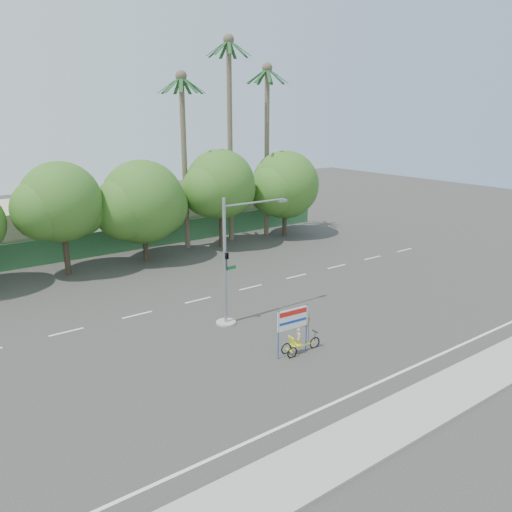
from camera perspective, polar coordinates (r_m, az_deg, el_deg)
ground at (r=26.36m, az=5.97°, el=-9.20°), size 120.00×120.00×0.00m
sidewalk_near at (r=22.04m, az=19.53°, el=-15.36°), size 50.00×2.40×0.12m
fence at (r=43.51m, az=-13.16°, el=2.06°), size 38.00×0.08×2.00m
building_right at (r=50.71m, az=-6.89°, el=5.25°), size 14.00×8.00×3.60m
tree_left at (r=37.26m, az=-21.44°, el=5.45°), size 6.66×5.60×8.07m
tree_center at (r=39.24m, az=-12.88°, el=5.76°), size 7.62×6.40×7.85m
tree_right at (r=42.31m, az=-4.15°, el=7.91°), size 6.90×5.80×8.36m
tree_far_right at (r=46.42m, az=3.29°, el=7.90°), size 7.38×6.20×7.94m
palm_tall at (r=44.25m, az=-3.02°, el=15.08°), size 3.73×3.79×17.45m
palm_mid at (r=46.58m, az=1.25°, el=13.83°), size 3.73×3.79×15.45m
palm_short at (r=42.03m, az=-8.27°, el=12.70°), size 3.73×3.79×14.45m
traffic_signal at (r=26.99m, az=-3.00°, el=-1.86°), size 4.72×1.10×7.00m
trike_billboard at (r=24.23m, az=4.66°, el=-8.91°), size 2.53×0.63×2.49m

